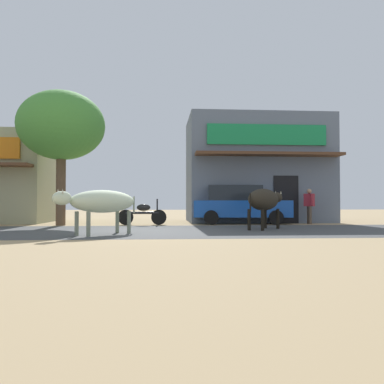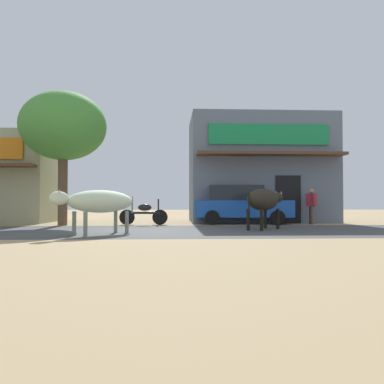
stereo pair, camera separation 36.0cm
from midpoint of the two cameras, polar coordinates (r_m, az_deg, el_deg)
The scene contains 9 objects.
ground at distance 13.09m, azimuth -7.76°, elevation -5.47°, with size 80.00×80.00×0.00m, color tan.
asphalt_road at distance 13.09m, azimuth -7.76°, elevation -5.46°, with size 72.00×5.98×0.00m, color #434445.
storefront_right_club at distance 19.98m, azimuth 8.54°, elevation 3.08°, with size 6.63×4.90×5.00m.
roadside_tree at distance 17.31m, azimuth -18.50°, elevation 8.79°, with size 3.45×3.45×5.40m.
parked_hatchback_car at distance 17.43m, azimuth 6.06°, elevation -1.73°, with size 4.20×2.05×1.64m.
parked_motorcycle at distance 16.68m, azimuth -7.54°, elevation -3.00°, with size 1.98×0.27×1.06m.
cow_near_brown at distance 11.74m, azimuth -13.42°, elevation -1.36°, with size 2.23×2.42×1.26m.
cow_far_dark at distance 13.93m, azimuth 9.46°, elevation -1.13°, with size 1.95×2.32×1.38m.
pedestrian_by_shop at distance 17.88m, azimuth 15.64°, elevation -1.58°, with size 0.47×0.61×1.50m.
Camera 1 is at (0.59, -13.03, 0.90)m, focal length 37.85 mm.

